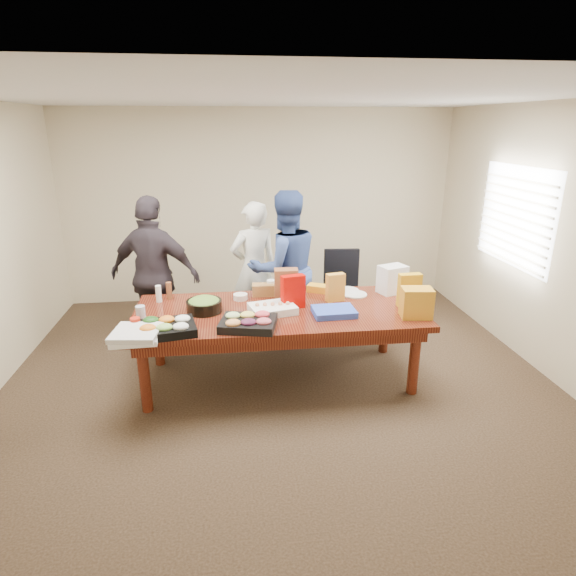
{
  "coord_description": "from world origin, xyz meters",
  "views": [
    {
      "loc": [
        -0.44,
        -4.35,
        2.47
      ],
      "look_at": [
        0.11,
        0.1,
        0.94
      ],
      "focal_mm": 29.84,
      "sensor_mm": 36.0,
      "label": 1
    }
  ],
  "objects": [
    {
      "name": "floor",
      "position": [
        0.0,
        0.0,
        -0.01
      ],
      "size": [
        5.5,
        5.0,
        0.02
      ],
      "primitive_type": "cube",
      "color": "#47301E",
      "rests_on": "ground"
    },
    {
      "name": "ceiling",
      "position": [
        0.0,
        0.0,
        2.71
      ],
      "size": [
        5.5,
        5.0,
        0.02
      ],
      "primitive_type": "cube",
      "color": "white",
      "rests_on": "wall_back"
    },
    {
      "name": "wall_back",
      "position": [
        0.0,
        2.5,
        1.35
      ],
      "size": [
        5.5,
        0.04,
        2.7
      ],
      "primitive_type": "cube",
      "color": "beige",
      "rests_on": "floor"
    },
    {
      "name": "wall_front",
      "position": [
        0.0,
        -2.5,
        1.35
      ],
      "size": [
        5.5,
        0.04,
        2.7
      ],
      "primitive_type": "cube",
      "color": "beige",
      "rests_on": "floor"
    },
    {
      "name": "wall_right",
      "position": [
        2.75,
        0.0,
        1.35
      ],
      "size": [
        0.04,
        5.0,
        2.7
      ],
      "primitive_type": "cube",
      "color": "beige",
      "rests_on": "floor"
    },
    {
      "name": "window_panel",
      "position": [
        2.72,
        0.6,
        1.5
      ],
      "size": [
        0.03,
        1.4,
        1.1
      ],
      "primitive_type": "cube",
      "color": "white",
      "rests_on": "wall_right"
    },
    {
      "name": "window_blinds",
      "position": [
        2.68,
        0.6,
        1.5
      ],
      "size": [
        0.04,
        1.36,
        1.0
      ],
      "primitive_type": "cube",
      "color": "beige",
      "rests_on": "wall_right"
    },
    {
      "name": "conference_table",
      "position": [
        0.0,
        0.0,
        0.38
      ],
      "size": [
        2.8,
        1.2,
        0.75
      ],
      "primitive_type": "cube",
      "color": "#4C1C0F",
      "rests_on": "floor"
    },
    {
      "name": "office_chair",
      "position": [
        0.89,
        0.91,
        0.5
      ],
      "size": [
        0.55,
        0.55,
        1.01
      ],
      "primitive_type": "cube",
      "rotation": [
        0.0,
        0.0,
        -0.07
      ],
      "color": "black",
      "rests_on": "floor"
    },
    {
      "name": "person_center",
      "position": [
        -0.17,
        1.24,
        0.81
      ],
      "size": [
        0.69,
        0.56,
        1.63
      ],
      "primitive_type": "imported",
      "rotation": [
        0.0,
        0.0,
        3.46
      ],
      "color": "white",
      "rests_on": "floor"
    },
    {
      "name": "person_right",
      "position": [
        0.17,
        0.9,
        0.9
      ],
      "size": [
        1.01,
        0.87,
        1.79
      ],
      "primitive_type": "imported",
      "rotation": [
        0.0,
        0.0,
        3.39
      ],
      "color": "#314988",
      "rests_on": "floor"
    },
    {
      "name": "person_left",
      "position": [
        -1.29,
        0.85,
        0.88
      ],
      "size": [
        1.12,
        0.74,
        1.77
      ],
      "primitive_type": "imported",
      "rotation": [
        0.0,
        0.0,
        2.82
      ],
      "color": "#2B242A",
      "rests_on": "floor"
    },
    {
      "name": "veggie_tray",
      "position": [
        -1.03,
        -0.42,
        0.79
      ],
      "size": [
        0.56,
        0.48,
        0.08
      ],
      "primitive_type": "cube",
      "rotation": [
        0.0,
        0.0,
        0.19
      ],
      "color": "black",
      "rests_on": "conference_table"
    },
    {
      "name": "fruit_tray",
      "position": [
        -0.31,
        -0.4,
        0.79
      ],
      "size": [
        0.56,
        0.48,
        0.07
      ],
      "primitive_type": "cube",
      "rotation": [
        0.0,
        0.0,
        -0.22
      ],
      "color": "black",
      "rests_on": "conference_table"
    },
    {
      "name": "sheet_cake",
      "position": [
        -0.06,
        -0.06,
        0.79
      ],
      "size": [
        0.49,
        0.41,
        0.07
      ],
      "primitive_type": "cube",
      "rotation": [
        0.0,
        0.0,
        0.24
      ],
      "color": "white",
      "rests_on": "conference_table"
    },
    {
      "name": "salad_bowl",
      "position": [
        -0.72,
        0.04,
        0.81
      ],
      "size": [
        0.37,
        0.37,
        0.11
      ],
      "primitive_type": "cylinder",
      "rotation": [
        0.0,
        0.0,
        -0.08
      ],
      "color": "black",
      "rests_on": "conference_table"
    },
    {
      "name": "chip_bag_blue",
      "position": [
        0.51,
        -0.19,
        0.78
      ],
      "size": [
        0.41,
        0.31,
        0.06
      ],
      "primitive_type": "cube",
      "rotation": [
        0.0,
        0.0,
        0.04
      ],
      "color": "blue",
      "rests_on": "conference_table"
    },
    {
      "name": "chip_bag_red",
      "position": [
        0.15,
        0.04,
        0.92
      ],
      "size": [
        0.25,
        0.15,
        0.33
      ],
      "primitive_type": "cube",
      "rotation": [
        0.0,
        0.0,
        0.25
      ],
      "color": "#B80700",
      "rests_on": "conference_table"
    },
    {
      "name": "chip_bag_yellow",
      "position": [
        1.3,
        -0.05,
        0.92
      ],
      "size": [
        0.22,
        0.09,
        0.33
      ],
      "primitive_type": "cube",
      "rotation": [
        0.0,
        0.0,
        0.03
      ],
      "color": "gold",
      "rests_on": "conference_table"
    },
    {
      "name": "chip_bag_orange",
      "position": [
        0.6,
        0.18,
        0.9
      ],
      "size": [
        0.2,
        0.12,
        0.29
      ],
      "primitive_type": "cube",
      "rotation": [
        0.0,
        0.0,
        0.21
      ],
      "color": "gold",
      "rests_on": "conference_table"
    },
    {
      "name": "mayo_jar",
      "position": [
        -0.03,
        0.49,
        0.82
      ],
      "size": [
        0.1,
        0.1,
        0.15
      ],
      "primitive_type": "cylinder",
      "rotation": [
        0.0,
        0.0,
        0.07
      ],
      "color": "white",
      "rests_on": "conference_table"
    },
    {
      "name": "mustard_bottle",
      "position": [
        0.22,
        0.36,
        0.83
      ],
      "size": [
        0.06,
        0.06,
        0.16
      ],
      "primitive_type": "cylinder",
      "rotation": [
        0.0,
        0.0,
        -0.07
      ],
      "color": "gold",
      "rests_on": "conference_table"
    },
    {
      "name": "dressing_bottle",
      "position": [
        -1.09,
        0.44,
        0.84
      ],
      "size": [
        0.07,
        0.07,
        0.18
      ],
      "primitive_type": "cylinder",
      "rotation": [
        0.0,
        0.0,
        -0.22
      ],
      "color": "brown",
      "rests_on": "conference_table"
    },
    {
      "name": "ranch_bottle",
      "position": [
        -1.19,
        0.37,
        0.84
      ],
      "size": [
        0.07,
        0.07,
        0.17
      ],
      "primitive_type": "cylinder",
      "rotation": [
        0.0,
        0.0,
        -0.3
      ],
      "color": "white",
      "rests_on": "conference_table"
    },
    {
      "name": "banana_bunch",
      "position": [
        0.48,
        0.48,
        0.79
      ],
      "size": [
        0.26,
        0.22,
        0.08
      ],
      "primitive_type": "cube",
      "rotation": [
        0.0,
        0.0,
        -0.47
      ],
      "color": "orange",
      "rests_on": "conference_table"
    },
    {
      "name": "bread_loaf",
      "position": [
        -0.08,
        0.43,
        0.81
      ],
      "size": [
        0.31,
        0.15,
        0.12
      ],
      "primitive_type": "cube",
      "rotation": [
        0.0,
        0.0,
        -0.05
      ],
      "color": "olive",
      "rests_on": "conference_table"
    },
    {
      "name": "kraft_bag",
      "position": [
        0.12,
        0.32,
        0.91
      ],
      "size": [
        0.25,
        0.15,
        0.32
      ],
      "primitive_type": "cube",
      "rotation": [
        0.0,
        0.0,
        -0.04
      ],
      "color": "brown",
      "rests_on": "conference_table"
    },
    {
      "name": "red_cup",
      "position": [
        -1.3,
        -0.33,
        0.81
      ],
      "size": [
        0.11,
        0.11,
        0.11
      ],
      "primitive_type": "cylinder",
      "rotation": [
        0.0,
        0.0,
        0.3
      ],
      "color": "red",
      "rests_on": "conference_table"
    },
    {
      "name": "clear_cup_a",
      "position": [
        -1.3,
        -0.06,
        0.81
      ],
      "size": [
        0.11,
        0.11,
        0.12
      ],
      "primitive_type": "cylinder",
      "rotation": [
        0.0,
        0.0,
        0.26
      ],
      "color": "silver",
      "rests_on": "conference_table"
    },
    {
      "name": "clear_cup_b",
      "position": [
        -1.3,
        -0.04,
        0.8
      ],
      "size": [
        0.09,
        0.09,
        0.1
      ],
      "primitive_type": "cylinder",
      "rotation": [
        0.0,
        0.0,
        0.16
      ],
      "color": "silver",
      "rests_on": "conference_table"
    },
    {
      "name": "pizza_box_lower",
      "position": [
        -1.27,
        -0.52,
        0.77
      ],
      "size": [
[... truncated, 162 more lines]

